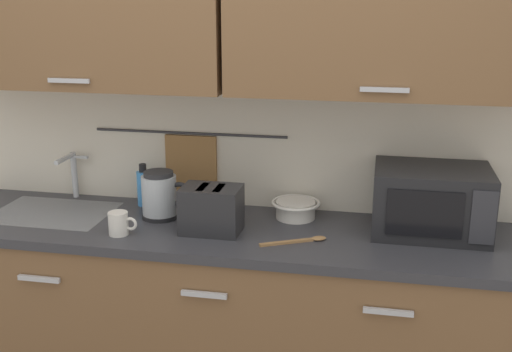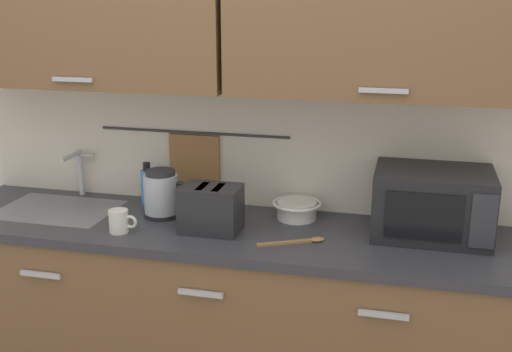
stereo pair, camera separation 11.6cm
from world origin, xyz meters
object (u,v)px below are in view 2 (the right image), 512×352
(dish_soap_bottle, at_px, (147,186))
(mixing_bowl, at_px, (297,209))
(mug_near_sink, at_px, (119,221))
(electric_kettle, at_px, (162,194))
(wooden_spoon, at_px, (299,241))
(microwave, at_px, (432,203))
(toaster, at_px, (211,209))

(dish_soap_bottle, xyz_separation_m, mixing_bowl, (0.71, -0.03, -0.04))
(dish_soap_bottle, bearing_deg, mug_near_sink, -84.40)
(electric_kettle, height_order, mug_near_sink, electric_kettle)
(mixing_bowl, distance_m, wooden_spoon, 0.28)
(dish_soap_bottle, distance_m, mixing_bowl, 0.71)
(electric_kettle, xyz_separation_m, wooden_spoon, (0.64, -0.16, -0.10))
(dish_soap_bottle, distance_m, wooden_spoon, 0.83)
(microwave, distance_m, wooden_spoon, 0.56)
(microwave, relative_size, mixing_bowl, 2.15)
(dish_soap_bottle, bearing_deg, toaster, -33.74)
(microwave, height_order, toaster, microwave)
(electric_kettle, xyz_separation_m, mug_near_sink, (-0.10, -0.23, -0.05))
(electric_kettle, bearing_deg, wooden_spoon, -13.92)
(microwave, bearing_deg, toaster, -168.91)
(microwave, xyz_separation_m, mixing_bowl, (-0.56, 0.06, -0.09))
(toaster, bearing_deg, dish_soap_bottle, 146.26)
(microwave, relative_size, wooden_spoon, 1.79)
(microwave, xyz_separation_m, mug_near_sink, (-1.23, -0.28, -0.09))
(dish_soap_bottle, relative_size, mug_near_sink, 1.63)
(electric_kettle, distance_m, mug_near_sink, 0.25)
(mug_near_sink, bearing_deg, toaster, 16.79)
(mug_near_sink, bearing_deg, mixing_bowl, 26.60)
(mixing_bowl, bearing_deg, electric_kettle, -169.04)
(dish_soap_bottle, bearing_deg, wooden_spoon, -21.51)
(mug_near_sink, height_order, mixing_bowl, mug_near_sink)
(mug_near_sink, xyz_separation_m, toaster, (0.36, 0.11, 0.05))
(mug_near_sink, bearing_deg, electric_kettle, 66.69)
(mixing_bowl, bearing_deg, toaster, -143.98)
(mixing_bowl, height_order, toaster, toaster)
(toaster, bearing_deg, wooden_spoon, -6.11)
(dish_soap_bottle, height_order, toaster, dish_soap_bottle)
(wooden_spoon, bearing_deg, electric_kettle, 166.08)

